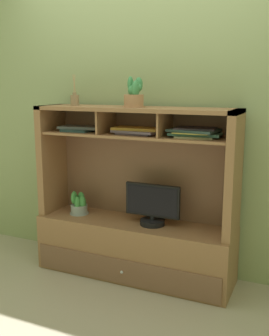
{
  "coord_description": "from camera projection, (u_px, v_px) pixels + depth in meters",
  "views": [
    {
      "loc": [
        1.26,
        -2.82,
        1.54
      ],
      "look_at": [
        0.0,
        0.0,
        0.89
      ],
      "focal_mm": 43.16,
      "sensor_mm": 36.0,
      "label": 1
    }
  ],
  "objects": [
    {
      "name": "potted_succulent",
      "position": [
        134.0,
        95.0,
        3.03
      ],
      "size": [
        0.17,
        0.17,
        0.23
      ],
      "color": "#AC7852",
      "rests_on": "media_console"
    },
    {
      "name": "tv_monitor",
      "position": [
        152.0,
        207.0,
        3.14
      ],
      "size": [
        0.44,
        0.19,
        0.33
      ],
      "color": "black",
      "rests_on": "media_console"
    },
    {
      "name": "back_wall",
      "position": [
        147.0,
        101.0,
        3.28
      ],
      "size": [
        6.0,
        0.02,
        2.8
      ],
      "primitive_type": "cube",
      "color": "#90A069",
      "rests_on": "ground"
    },
    {
      "name": "diffuser_bottle",
      "position": [
        75.0,
        100.0,
        3.25
      ],
      "size": [
        0.07,
        0.07,
        0.25
      ],
      "color": "#937553",
      "rests_on": "media_console"
    },
    {
      "name": "media_console",
      "position": [
        135.0,
        226.0,
        3.27
      ],
      "size": [
        1.6,
        0.48,
        1.37
      ],
      "color": "#90633E",
      "rests_on": "ground"
    },
    {
      "name": "magazine_stack_left",
      "position": [
        195.0,
        132.0,
        2.92
      ],
      "size": [
        0.38,
        0.29,
        0.07
      ],
      "color": "gray",
      "rests_on": "media_console"
    },
    {
      "name": "magazine_stack_right",
      "position": [
        137.0,
        131.0,
        3.11
      ],
      "size": [
        0.38,
        0.27,
        0.05
      ],
      "color": "slate",
      "rests_on": "media_console"
    },
    {
      "name": "magazine_stack_centre",
      "position": [
        80.0,
        128.0,
        3.32
      ],
      "size": [
        0.36,
        0.25,
        0.04
      ],
      "color": "#274143",
      "rests_on": "media_console"
    },
    {
      "name": "floor_plane",
      "position": [
        134.0,
        275.0,
        3.34
      ],
      "size": [
        6.0,
        6.0,
        0.02
      ],
      "primitive_type": "cube",
      "color": "tan",
      "rests_on": "ground"
    },
    {
      "name": "potted_orchid",
      "position": [
        79.0,
        205.0,
        3.42
      ],
      "size": [
        0.16,
        0.16,
        0.2
      ],
      "color": "#8F9A98",
      "rests_on": "media_console"
    }
  ]
}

